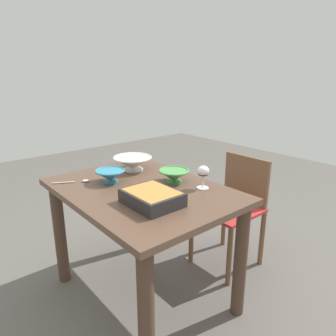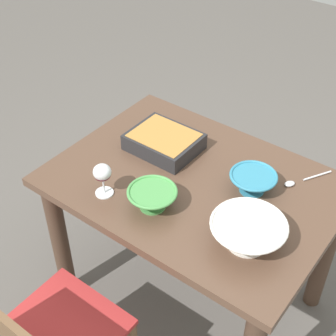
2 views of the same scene
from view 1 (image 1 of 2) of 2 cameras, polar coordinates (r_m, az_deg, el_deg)
ground_plane at (r=2.22m, az=-4.31°, el=-21.98°), size 8.00×8.00×0.00m
dining_table at (r=1.90m, az=-4.72°, el=-7.77°), size 1.11×0.81×0.75m
chair at (r=2.37m, az=12.01°, el=-6.68°), size 0.40×0.41×0.81m
wine_glass at (r=1.81m, az=6.43°, el=-0.89°), size 0.07×0.07×0.14m
casserole_dish at (r=1.61m, az=-2.93°, el=-5.29°), size 0.29×0.23×0.07m
mixing_bowl at (r=1.92m, az=1.08°, el=-1.31°), size 0.19×0.19×0.08m
small_bowl at (r=1.95m, az=-10.50°, el=-1.30°), size 0.18×0.18×0.08m
serving_bowl at (r=2.17m, az=-6.48°, el=0.98°), size 0.27×0.27×0.10m
serving_spoon at (r=2.00m, az=-15.99°, el=-2.34°), size 0.12×0.20×0.01m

